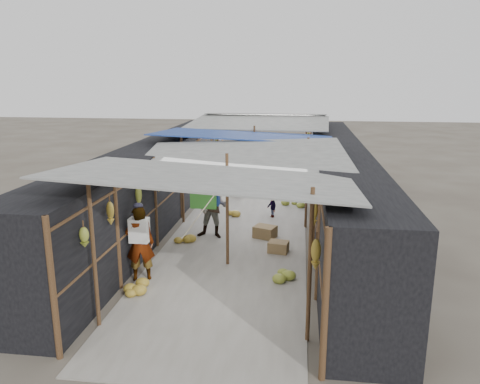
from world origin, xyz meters
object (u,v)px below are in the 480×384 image
at_px(black_basin, 295,186).
at_px(vendor_seated, 272,206).
at_px(shopper_blue, 212,206).
at_px(vendor_elderly, 140,243).
at_px(crate_near, 278,247).

xyz_separation_m(black_basin, vendor_seated, (-0.67, -4.00, 0.31)).
xyz_separation_m(shopper_blue, vendor_seated, (1.47, 2.04, -0.49)).
height_order(vendor_elderly, vendor_seated, vendor_elderly).
distance_m(vendor_elderly, shopper_blue, 3.01).
height_order(crate_near, shopper_blue, shopper_blue).
bearing_deg(vendor_seated, shopper_blue, -63.78).
bearing_deg(vendor_seated, vendor_elderly, -54.84).
relative_size(black_basin, shopper_blue, 0.31).
distance_m(vendor_elderly, vendor_seated, 5.48).
height_order(vendor_elderly, shopper_blue, shopper_blue).
distance_m(black_basin, shopper_blue, 6.45).
bearing_deg(shopper_blue, crate_near, -19.26).
distance_m(black_basin, vendor_seated, 4.07).
height_order(black_basin, vendor_seated, vendor_seated).
bearing_deg(crate_near, shopper_blue, 163.79).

